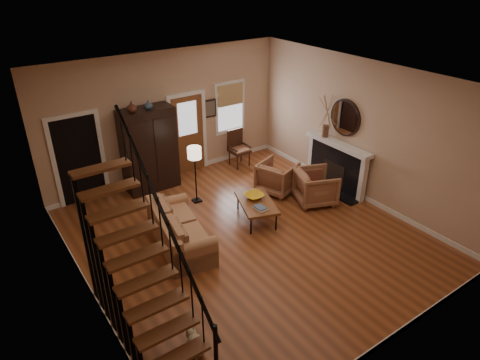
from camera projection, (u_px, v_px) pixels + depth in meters
room at (185, 148)px, 9.39m from camera, size 7.00×7.33×3.30m
staircase at (139, 253)px, 5.92m from camera, size 0.94×2.80×3.20m
fireplace at (338, 161)px, 10.62m from camera, size 0.33×1.95×2.30m
armoire at (149, 150)px, 10.47m from camera, size 1.30×0.60×2.10m
vase_a at (132, 107)px, 9.67m from camera, size 0.24×0.24×0.25m
vase_b at (148, 105)px, 9.88m from camera, size 0.20×0.20×0.21m
sofa at (180, 229)px, 8.60m from camera, size 1.20×2.12×0.74m
coffee_table at (256, 210)px, 9.51m from camera, size 1.06×1.37×0.46m
bowl at (254, 196)px, 9.52m from camera, size 0.41×0.41×0.10m
books at (260, 208)px, 9.11m from camera, size 0.22×0.30×0.06m
armchair_left at (316, 187)px, 10.11m from camera, size 1.16×1.14×0.82m
armchair_right at (277, 177)px, 10.59m from camera, size 1.10×1.08×0.78m
floor_lamp at (196, 175)px, 10.00m from camera, size 0.33×0.33×1.41m
side_chair at (239, 149)px, 11.86m from camera, size 0.54×0.54×1.02m
dog at (197, 346)px, 6.29m from camera, size 0.30×0.46×0.31m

